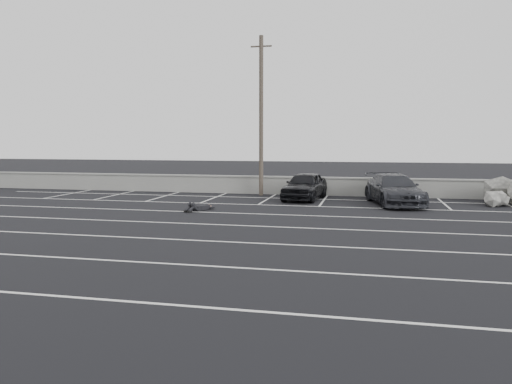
% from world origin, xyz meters
% --- Properties ---
extents(ground, '(120.00, 120.00, 0.00)m').
position_xyz_m(ground, '(0.00, 0.00, 0.00)').
color(ground, black).
rests_on(ground, ground).
extents(seawall, '(50.00, 0.45, 1.06)m').
position_xyz_m(seawall, '(0.00, 14.00, 0.55)').
color(seawall, gray).
rests_on(seawall, ground).
extents(stall_lines, '(36.00, 20.05, 0.01)m').
position_xyz_m(stall_lines, '(-0.08, 4.41, 0.00)').
color(stall_lines, silver).
rests_on(stall_lines, ground).
extents(car_left, '(2.32, 4.54, 1.48)m').
position_xyz_m(car_left, '(-0.03, 11.75, 0.74)').
color(car_left, black).
rests_on(car_left, ground).
extents(car_right, '(3.20, 5.46, 1.49)m').
position_xyz_m(car_right, '(4.53, 10.63, 0.74)').
color(car_right, '#25262C').
rests_on(car_right, ground).
extents(utility_pole, '(1.20, 0.24, 8.99)m').
position_xyz_m(utility_pole, '(-2.74, 13.20, 4.55)').
color(utility_pole, '#4C4238').
rests_on(utility_pole, ground).
extents(trash_bin, '(0.77, 0.77, 0.95)m').
position_xyz_m(trash_bin, '(5.35, 13.43, 0.48)').
color(trash_bin, '#242426').
rests_on(trash_bin, ground).
extents(person, '(2.29, 2.70, 0.43)m').
position_xyz_m(person, '(-4.06, 6.68, 0.21)').
color(person, black).
rests_on(person, ground).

